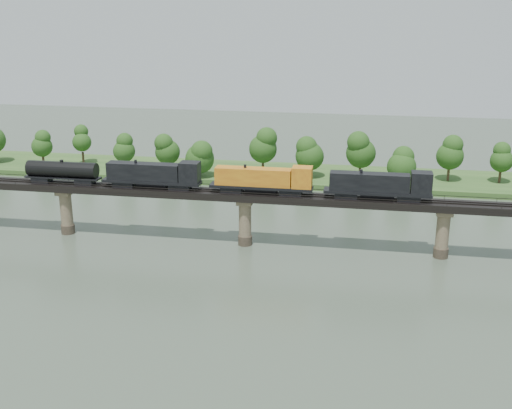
# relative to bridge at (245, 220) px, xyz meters

# --- Properties ---
(ground) EXTENTS (400.00, 400.00, 0.00)m
(ground) POSITION_rel_bridge_xyz_m (0.00, -30.00, -5.46)
(ground) COLOR #384637
(ground) RESTS_ON ground
(far_bank) EXTENTS (300.00, 24.00, 1.60)m
(far_bank) POSITION_rel_bridge_xyz_m (0.00, 55.00, -4.66)
(far_bank) COLOR #2F5220
(far_bank) RESTS_ON ground
(bridge) EXTENTS (236.00, 30.00, 11.50)m
(bridge) POSITION_rel_bridge_xyz_m (0.00, 0.00, 0.00)
(bridge) COLOR #473A2D
(bridge) RESTS_ON ground
(bridge_superstructure) EXTENTS (220.00, 4.90, 0.75)m
(bridge_superstructure) POSITION_rel_bridge_xyz_m (0.00, 0.00, 6.33)
(bridge_superstructure) COLOR black
(bridge_superstructure) RESTS_ON bridge
(far_treeline) EXTENTS (289.06, 17.54, 13.60)m
(far_treeline) POSITION_rel_bridge_xyz_m (-8.21, 50.52, 3.37)
(far_treeline) COLOR #382619
(far_treeline) RESTS_ON far_bank
(freight_train) EXTENTS (85.76, 3.34, 5.90)m
(freight_train) POSITION_rel_bridge_xyz_m (-4.19, -0.00, 8.86)
(freight_train) COLOR black
(freight_train) RESTS_ON bridge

